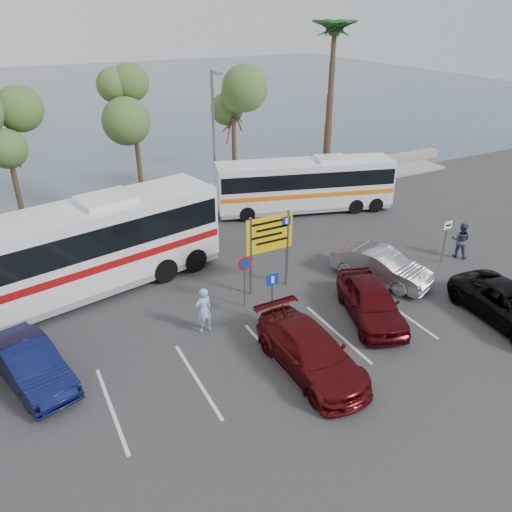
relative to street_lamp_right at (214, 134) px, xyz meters
name	(u,v)px	position (x,y,z in m)	size (l,w,h in m)	color
ground	(286,332)	(-3.00, -13.52, -4.60)	(120.00, 120.00, 0.00)	#313133
kerb_strip	(169,212)	(-3.00, 0.48, -4.52)	(44.00, 2.40, 0.15)	gray
seawall	(158,198)	(-3.00, 2.48, -4.30)	(48.00, 0.80, 0.60)	gray
sea	(57,100)	(-3.00, 46.48, -4.59)	(140.00, 140.00, 0.00)	#3A475D
tree_left	(3,127)	(-11.00, 0.48, 1.41)	(3.20, 3.20, 7.20)	#382619
tree_mid	(133,103)	(-4.50, 0.48, 2.06)	(3.20, 3.20, 8.00)	#382619
tree_right	(233,103)	(1.50, 0.48, 1.57)	(3.20, 3.20, 7.40)	#382619
palm_tree	(334,32)	(8.50, 0.48, 5.27)	(4.80, 4.80, 11.20)	#382619
street_lamp_right	(214,134)	(0.00, 0.00, 0.00)	(0.45, 1.15, 8.01)	slate
direction_sign	(270,240)	(-2.00, -10.32, -2.17)	(2.20, 0.12, 3.60)	slate
sign_no_stop	(245,274)	(-3.60, -11.13, -3.02)	(0.60, 0.08, 2.35)	slate
sign_parking	(272,291)	(-3.20, -12.73, -3.13)	(0.50, 0.07, 2.25)	slate
sign_taxi	(446,236)	(6.80, -12.03, -3.18)	(0.50, 0.07, 2.20)	slate
lane_markings	(273,354)	(-4.14, -14.52, -4.60)	(12.02, 4.20, 0.01)	silver
coach_bus_left	(68,257)	(-9.82, -7.02, -2.66)	(13.73, 5.57, 4.19)	white
coach_bus_right	(305,187)	(4.50, -3.02, -3.06)	(10.81, 5.23, 3.31)	white
car_blue	(30,364)	(-12.00, -12.02, -3.87)	(1.53, 4.40, 1.45)	#0E1443
car_maroon	(311,352)	(-3.41, -15.81, -3.86)	(2.08, 5.12, 1.48)	#540E11
car_red	(371,301)	(0.50, -14.24, -3.82)	(1.85, 4.60, 1.57)	#4B0A10
suv_black	(512,306)	(5.30, -17.02, -3.88)	(2.38, 5.17, 1.44)	black
car_silver_b	(381,266)	(2.90, -12.02, -3.84)	(1.60, 4.58, 1.51)	gray
pedestrian_near	(204,310)	(-5.78, -11.99, -3.65)	(0.69, 0.46, 1.90)	#97B1DC
pedestrian_far	(461,240)	(8.00, -11.96, -3.69)	(0.89, 0.69, 1.82)	#363A51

